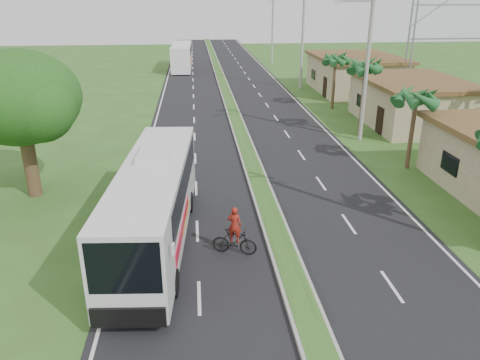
{
  "coord_description": "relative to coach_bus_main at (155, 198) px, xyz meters",
  "views": [
    {
      "loc": [
        -3.42,
        -13.76,
        9.92
      ],
      "look_at": [
        -1.42,
        6.51,
        1.8
      ],
      "focal_mm": 35.0,
      "sensor_mm": 36.0,
      "label": 1
    }
  ],
  "objects": [
    {
      "name": "utility_pole_d",
      "position": [
        13.7,
        53.89,
        3.33
      ],
      "size": [
        1.6,
        0.28,
        10.5
      ],
      "color": "gray",
      "rests_on": "ground"
    },
    {
      "name": "shop_mid",
      "position": [
        19.2,
        17.89,
        -0.24
      ],
      "size": [
        7.6,
        10.6,
        3.67
      ],
      "color": "tan",
      "rests_on": "ground"
    },
    {
      "name": "motorcyclist",
      "position": [
        3.2,
        -1.23,
        -1.36
      ],
      "size": [
        1.92,
        1.05,
        2.11
      ],
      "rotation": [
        0.0,
        0.0,
        -0.3
      ],
      "color": "black",
      "rests_on": "ground"
    },
    {
      "name": "lane_edge_left",
      "position": [
        -1.5,
        15.89,
        -2.09
      ],
      "size": [
        0.12,
        160.0,
        0.01
      ],
      "primitive_type": "cube",
      "color": "silver",
      "rests_on": "ground"
    },
    {
      "name": "lane_edge_right",
      "position": [
        11.9,
        15.89,
        -2.09
      ],
      "size": [
        0.12,
        160.0,
        0.01
      ],
      "primitive_type": "cube",
      "color": "silver",
      "rests_on": "ground"
    },
    {
      "name": "palm_verge_d",
      "position": [
        14.5,
        23.89,
        2.46
      ],
      "size": [
        2.4,
        2.4,
        5.25
      ],
      "color": "#473321",
      "rests_on": "ground"
    },
    {
      "name": "billboard_lattice",
      "position": [
        27.2,
        25.89,
        4.73
      ],
      "size": [
        10.18,
        1.18,
        12.07
      ],
      "color": "gray",
      "rests_on": "ground"
    },
    {
      "name": "coach_bus_far",
      "position": [
        0.25,
        50.01,
        -0.15
      ],
      "size": [
        2.77,
        11.8,
        3.42
      ],
      "rotation": [
        0.0,
        0.0,
        -0.02
      ],
      "color": "white",
      "rests_on": "ground"
    },
    {
      "name": "median_strip",
      "position": [
        5.2,
        15.89,
        -1.99
      ],
      "size": [
        1.2,
        160.0,
        0.18
      ],
      "color": "gray",
      "rests_on": "ground"
    },
    {
      "name": "palm_verge_b",
      "position": [
        14.6,
        7.89,
        2.26
      ],
      "size": [
        2.4,
        2.4,
        5.05
      ],
      "color": "#473321",
      "rests_on": "ground"
    },
    {
      "name": "shade_tree",
      "position": [
        -6.92,
        5.91,
        2.93
      ],
      "size": [
        6.3,
        6.0,
        7.54
      ],
      "color": "#473321",
      "rests_on": "ground"
    },
    {
      "name": "road_asphalt",
      "position": [
        5.2,
        15.89,
        -2.08
      ],
      "size": [
        14.0,
        160.0,
        0.02
      ],
      "primitive_type": "cube",
      "color": "black",
      "rests_on": "ground"
    },
    {
      "name": "ground",
      "position": [
        5.2,
        -4.11,
        -2.09
      ],
      "size": [
        180.0,
        180.0,
        0.0
      ],
      "primitive_type": "plane",
      "color": "#33531E",
      "rests_on": "ground"
    },
    {
      "name": "utility_pole_b",
      "position": [
        13.67,
        13.89,
        4.16
      ],
      "size": [
        3.2,
        0.28,
        12.0
      ],
      "color": "gray",
      "rests_on": "ground"
    },
    {
      "name": "shop_far",
      "position": [
        19.2,
        31.89,
        -0.16
      ],
      "size": [
        8.6,
        11.6,
        3.82
      ],
      "color": "tan",
      "rests_on": "ground"
    },
    {
      "name": "palm_verge_c",
      "position": [
        14.0,
        14.89,
        3.03
      ],
      "size": [
        2.4,
        2.4,
        5.85
      ],
      "color": "#473321",
      "rests_on": "ground"
    },
    {
      "name": "coach_bus_main",
      "position": [
        0.0,
        0.0,
        0.0
      ],
      "size": [
        3.35,
        11.93,
        3.81
      ],
      "rotation": [
        0.0,
        0.0,
        -0.08
      ],
      "color": "silver",
      "rests_on": "ground"
    },
    {
      "name": "utility_pole_c",
      "position": [
        13.7,
        33.89,
        3.58
      ],
      "size": [
        1.6,
        0.28,
        11.0
      ],
      "color": "gray",
      "rests_on": "ground"
    }
  ]
}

